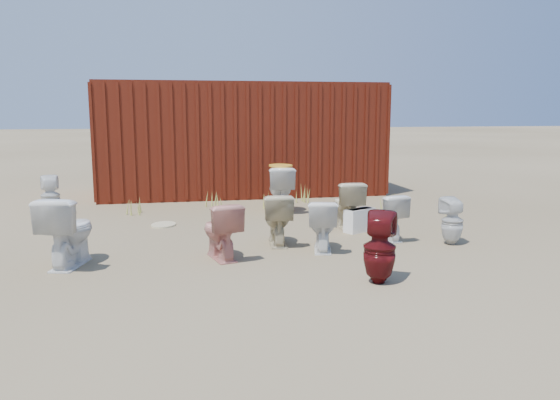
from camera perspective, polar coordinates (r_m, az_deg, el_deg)
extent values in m
plane|color=brown|center=(7.36, 0.89, -4.98)|extent=(100.00, 100.00, 0.00)
cube|color=#54150E|center=(12.28, -4.12, 6.44)|extent=(6.00, 2.40, 2.40)
imported|color=white|center=(6.89, -21.27, -3.03)|extent=(0.66, 0.91, 0.84)
imported|color=tan|center=(6.78, -6.22, -3.18)|extent=(0.55, 0.77, 0.71)
imported|color=white|center=(7.16, 4.44, -2.61)|extent=(0.53, 0.74, 0.68)
imported|color=#540E10|center=(5.89, 10.36, -4.94)|extent=(0.47, 0.47, 0.77)
imported|color=white|center=(7.88, 11.11, -1.72)|extent=(0.45, 0.69, 0.66)
imported|color=white|center=(10.25, -22.86, 0.39)|extent=(0.38, 0.39, 0.71)
imported|color=beige|center=(7.45, -0.29, -1.98)|extent=(0.46, 0.73, 0.71)
imported|color=beige|center=(8.56, 6.98, -0.47)|extent=(0.42, 0.73, 0.74)
imported|color=white|center=(9.85, 0.06, 1.15)|extent=(0.53, 0.85, 0.83)
imported|color=silver|center=(7.82, 17.55, -2.12)|extent=(0.31, 0.32, 0.65)
ellipsoid|color=gold|center=(9.80, 0.06, 3.62)|extent=(0.42, 0.52, 0.02)
cube|color=white|center=(8.36, 8.30, -2.09)|extent=(0.53, 0.41, 0.35)
ellipsoid|color=beige|center=(8.93, -12.07, -2.54)|extent=(0.49, 0.57, 0.02)
ellipsoid|color=#C7B890|center=(9.71, -6.03, -1.43)|extent=(0.39, 0.49, 0.02)
cone|color=#A1A542|center=(10.03, -15.24, -0.56)|extent=(0.36, 0.36, 0.30)
cone|color=#A1A542|center=(10.16, -1.48, -0.14)|extent=(0.32, 0.32, 0.29)
cone|color=#A1A542|center=(10.38, 11.34, -0.15)|extent=(0.36, 0.36, 0.28)
cone|color=#A1A542|center=(10.39, -6.89, 0.02)|extent=(0.30, 0.30, 0.29)
cone|color=#A1A542|center=(10.89, 2.27, 0.59)|extent=(0.34, 0.34, 0.32)
cone|color=#A1A542|center=(8.81, 17.09, -2.22)|extent=(0.28, 0.28, 0.23)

